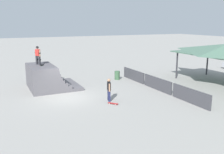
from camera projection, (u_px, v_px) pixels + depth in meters
ground_plane at (67, 97)px, 19.09m from camera, size 160.00×160.00×0.00m
quarter_pipe_ramp at (46, 78)px, 21.45m from camera, size 4.18×4.10×2.05m
skater_on_deck at (38, 54)px, 21.32m from camera, size 0.65×0.48×1.59m
skateboard_on_deck at (42, 65)px, 21.11m from camera, size 0.84×0.48×0.09m
bystander_walking at (109, 89)px, 18.06m from camera, size 0.67×0.34×1.66m
skateboard_on_ground at (113, 103)px, 17.48m from camera, size 0.73×0.61×0.09m
barrier_fence at (157, 84)px, 21.12m from camera, size 11.62×0.12×1.05m
trash_bin at (117, 75)px, 24.97m from camera, size 0.52×0.52×0.85m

